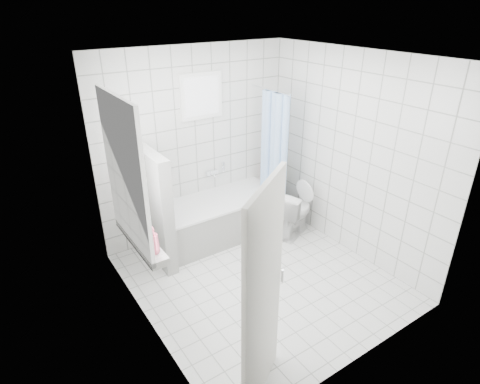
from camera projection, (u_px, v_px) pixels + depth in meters
ground at (259, 278)px, 4.91m from camera, size 3.00×3.00×0.00m
ceiling at (265, 57)px, 3.78m from camera, size 3.00×3.00×0.00m
wall_back at (196, 144)px, 5.47m from camera, size 2.80×0.02×2.60m
wall_front at (373, 245)px, 3.23m from camera, size 2.80×0.02×2.60m
wall_left at (138, 217)px, 3.65m from camera, size 0.02×3.00×2.60m
wall_right at (351, 156)px, 5.05m from camera, size 0.02×3.00×2.60m
window_left at (128, 175)px, 3.76m from camera, size 0.01×0.90×1.40m
window_back at (202, 96)px, 5.20m from camera, size 0.50×0.01×0.50m
window_sill at (141, 240)px, 4.11m from camera, size 0.18×1.02×0.08m
door at (263, 301)px, 3.08m from camera, size 0.69×0.48×2.00m
bathtub at (219, 218)px, 5.68m from camera, size 1.77×0.77×0.58m
partition_wall at (155, 208)px, 4.97m from camera, size 0.15×0.85×1.50m
tiled_ledge at (271, 193)px, 6.45m from camera, size 0.40×0.24×0.55m
toilet at (294, 212)px, 5.71m from camera, size 0.79×0.64×0.70m
curtain_rod at (270, 90)px, 5.33m from camera, size 0.02×0.80×0.02m
shower_curtain at (273, 156)px, 5.63m from camera, size 0.14×0.48×1.78m
tub_faucet at (212, 172)px, 5.74m from camera, size 0.18×0.06×0.06m
sill_bottles at (141, 228)px, 4.02m from camera, size 0.16×0.79×0.28m
ledge_bottles at (271, 171)px, 6.24m from camera, size 0.15×0.16×0.25m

